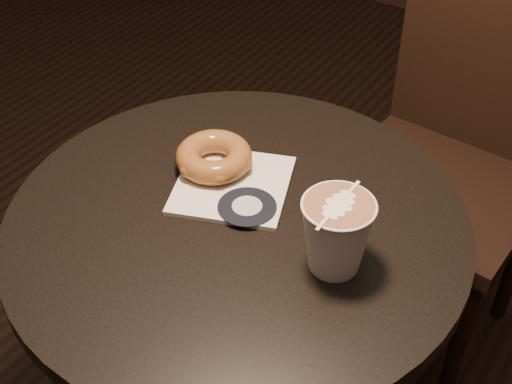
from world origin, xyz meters
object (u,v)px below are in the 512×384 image
Objects in this scene: chair at (464,125)px; pastry_bag at (232,185)px; doughnut at (214,157)px; latte_cup at (336,235)px; cafe_table at (239,304)px.

chair reaches higher than pastry_bag.
doughnut is (-0.23, -0.59, 0.20)m from chair.
pastry_bag is 1.41× the size of doughnut.
chair reaches higher than doughnut.
chair is at bearing 92.68° from latte_cup.
latte_cup is at bearing -84.27° from chair.
doughnut reaches higher than cafe_table.
doughnut is at bearing 163.27° from latte_cup.
chair reaches higher than cafe_table.
doughnut is (-0.09, 0.07, 0.23)m from cafe_table.
chair reaches higher than latte_cup.
doughnut is at bearing -108.26° from chair.
cafe_table is at bearing 177.93° from latte_cup.
latte_cup is (0.03, -0.67, 0.22)m from chair.
chair is 0.66m from pastry_bag.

